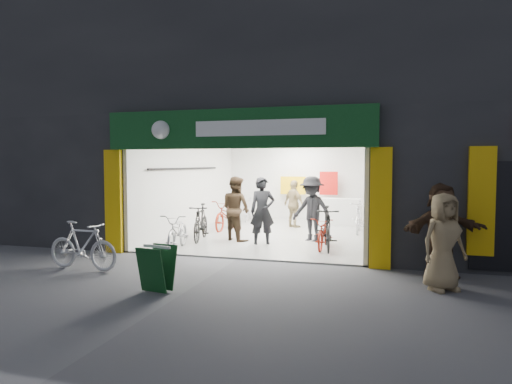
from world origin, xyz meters
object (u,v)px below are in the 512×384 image
at_px(parked_bike, 83,246).
at_px(pedestrian_near, 443,242).
at_px(bike_left_front, 178,232).
at_px(sandwich_board, 157,267).
at_px(bike_right_front, 327,228).

bearing_deg(parked_bike, pedestrian_near, -81.88).
height_order(bike_left_front, parked_bike, parked_bike).
bearing_deg(bike_left_front, pedestrian_near, -30.58).
relative_size(parked_bike, sandwich_board, 2.16).
bearing_deg(bike_right_front, bike_left_front, -172.43).
xyz_separation_m(bike_right_front, sandwich_board, (-2.36, -4.76, -0.13)).
bearing_deg(sandwich_board, parked_bike, 163.74).
height_order(bike_left_front, bike_right_front, bike_right_front).
distance_m(bike_right_front, pedestrian_near, 4.07).
bearing_deg(pedestrian_near, bike_left_front, 128.73).
bearing_deg(bike_right_front, parked_bike, -151.85).
bearing_deg(bike_left_front, parked_bike, -123.66).
xyz_separation_m(parked_bike, pedestrian_near, (7.15, 0.44, 0.35)).
bearing_deg(bike_left_front, sandwich_board, -81.59).
distance_m(bike_right_front, parked_bike, 5.96).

